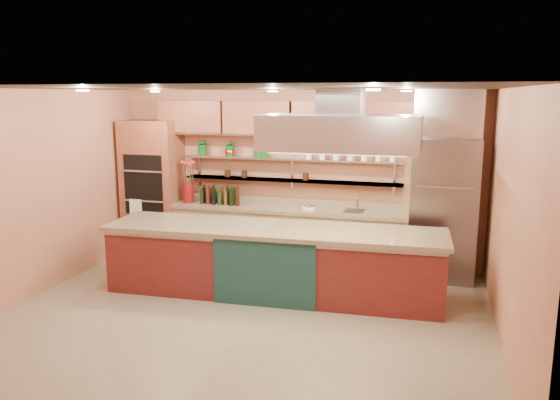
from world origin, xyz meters
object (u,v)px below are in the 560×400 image
(refrigerator, at_px, (443,210))
(kitchen_scale, at_px, (309,207))
(flower_vase, at_px, (188,193))
(green_canister, at_px, (265,152))
(island, at_px, (273,261))
(copper_kettle, at_px, (230,152))

(refrigerator, bearing_deg, kitchen_scale, 179.72)
(flower_vase, distance_m, green_canister, 1.49)
(green_canister, bearing_deg, flower_vase, -170.33)
(island, height_order, copper_kettle, copper_kettle)
(kitchen_scale, relative_size, green_canister, 1.00)
(refrigerator, relative_size, island, 0.46)
(island, distance_m, green_canister, 2.15)
(refrigerator, height_order, island, refrigerator)
(refrigerator, distance_m, green_canister, 2.94)
(flower_vase, bearing_deg, green_canister, 9.67)
(refrigerator, xyz_separation_m, copper_kettle, (-3.45, 0.23, 0.73))
(island, distance_m, kitchen_scale, 1.46)
(island, bearing_deg, flower_vase, 141.90)
(refrigerator, xyz_separation_m, island, (-2.22, -1.35, -0.58))
(refrigerator, xyz_separation_m, green_canister, (-2.84, 0.23, 0.75))
(flower_vase, height_order, kitchen_scale, flower_vase)
(kitchen_scale, distance_m, copper_kettle, 1.64)
(green_canister, bearing_deg, refrigerator, -4.63)
(copper_kettle, relative_size, green_canister, 0.98)
(refrigerator, bearing_deg, copper_kettle, 176.18)
(island, bearing_deg, copper_kettle, 125.14)
(flower_vase, relative_size, kitchen_scale, 1.84)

